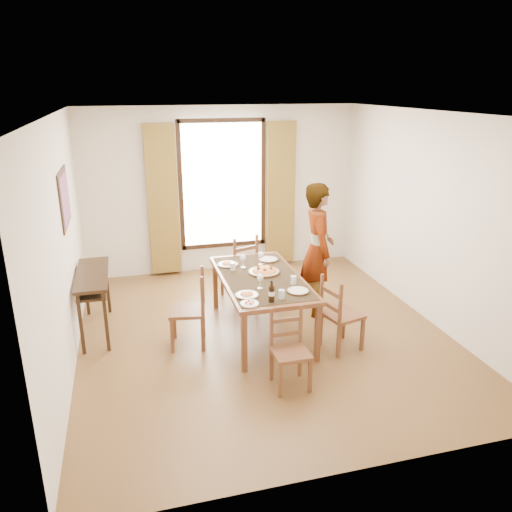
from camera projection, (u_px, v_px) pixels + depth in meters
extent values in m
plane|color=#53371A|center=(263.00, 333.00, 6.36)|extent=(5.00, 5.00, 0.00)
cube|color=beige|center=(222.00, 190.00, 8.20)|extent=(4.50, 0.10, 2.70)
cube|color=beige|center=(356.00, 324.00, 3.63)|extent=(4.50, 0.10, 2.70)
cube|color=beige|center=(63.00, 246.00, 5.37)|extent=(0.10, 5.00, 2.70)
cube|color=beige|center=(430.00, 219.00, 6.46)|extent=(0.10, 5.00, 2.70)
cube|color=white|center=(264.00, 111.00, 5.47)|extent=(4.50, 5.00, 0.04)
cube|color=white|center=(222.00, 185.00, 8.14)|extent=(1.30, 0.04, 2.00)
cube|color=olive|center=(163.00, 201.00, 7.91)|extent=(0.48, 0.10, 2.40)
cube|color=olive|center=(281.00, 194.00, 8.39)|extent=(0.48, 0.10, 2.40)
cube|color=black|center=(64.00, 198.00, 5.79)|extent=(0.02, 0.86, 0.66)
cube|color=#BD4723|center=(65.00, 198.00, 5.79)|extent=(0.01, 0.76, 0.56)
cube|color=black|center=(92.00, 274.00, 6.15)|extent=(0.38, 1.20, 0.04)
cube|color=black|center=(93.00, 283.00, 6.19)|extent=(0.34, 1.10, 0.03)
cube|color=black|center=(81.00, 324.00, 5.75)|extent=(0.04, 0.04, 0.76)
cube|color=black|center=(86.00, 289.00, 6.75)|extent=(0.04, 0.04, 0.76)
cube|color=black|center=(106.00, 322.00, 5.82)|extent=(0.04, 0.04, 0.76)
cube|color=black|center=(108.00, 287.00, 6.82)|extent=(0.04, 0.04, 0.76)
cube|color=brown|center=(261.00, 279.00, 6.16)|extent=(0.97, 1.83, 0.05)
cube|color=black|center=(261.00, 277.00, 6.15)|extent=(0.89, 1.68, 0.01)
cube|color=brown|center=(244.00, 343.00, 5.40)|extent=(0.06, 0.06, 0.70)
cube|color=brown|center=(215.00, 285.00, 6.96)|extent=(0.06, 0.06, 0.70)
cube|color=brown|center=(318.00, 333.00, 5.61)|extent=(0.06, 0.06, 0.70)
cube|color=brown|center=(274.00, 279.00, 7.16)|extent=(0.06, 0.06, 0.70)
cube|color=brown|center=(187.00, 311.00, 5.94)|extent=(0.49, 0.49, 0.04)
cube|color=brown|center=(174.00, 321.00, 6.17)|extent=(0.04, 0.04, 0.45)
cube|color=brown|center=(203.00, 320.00, 6.20)|extent=(0.04, 0.04, 0.45)
cube|color=brown|center=(172.00, 335.00, 5.83)|extent=(0.04, 0.04, 0.45)
cube|color=brown|center=(203.00, 334.00, 5.86)|extent=(0.04, 0.04, 0.45)
cube|color=brown|center=(203.00, 285.00, 6.04)|extent=(0.04, 0.04, 0.50)
cube|color=brown|center=(202.00, 297.00, 5.70)|extent=(0.04, 0.04, 0.50)
cube|color=brown|center=(203.00, 299.00, 5.91)|extent=(0.09, 0.36, 0.05)
cube|color=brown|center=(202.00, 285.00, 5.85)|extent=(0.09, 0.36, 0.05)
cube|color=brown|center=(239.00, 267.00, 7.31)|extent=(0.55, 0.55, 0.04)
cube|color=brown|center=(243.00, 276.00, 7.63)|extent=(0.04, 0.04, 0.46)
cube|color=brown|center=(256.00, 283.00, 7.34)|extent=(0.04, 0.04, 0.46)
cube|color=brown|center=(222.00, 280.00, 7.43)|extent=(0.04, 0.04, 0.46)
cube|color=brown|center=(235.00, 288.00, 7.14)|extent=(0.04, 0.04, 0.46)
cube|color=brown|center=(257.00, 252.00, 7.17)|extent=(0.04, 0.04, 0.51)
cube|color=brown|center=(235.00, 257.00, 6.98)|extent=(0.04, 0.04, 0.51)
cube|color=brown|center=(246.00, 261.00, 7.11)|extent=(0.36, 0.14, 0.05)
cube|color=brown|center=(246.00, 249.00, 7.05)|extent=(0.36, 0.14, 0.05)
cube|color=brown|center=(291.00, 353.00, 5.11)|extent=(0.37, 0.37, 0.04)
cube|color=brown|center=(280.00, 380.00, 4.99)|extent=(0.04, 0.04, 0.40)
cube|color=brown|center=(271.00, 364.00, 5.28)|extent=(0.04, 0.04, 0.40)
cube|color=brown|center=(310.00, 376.00, 5.07)|extent=(0.04, 0.04, 0.40)
cube|color=brown|center=(300.00, 360.00, 5.36)|extent=(0.04, 0.04, 0.40)
cube|color=brown|center=(272.00, 328.00, 5.15)|extent=(0.03, 0.03, 0.44)
cube|color=brown|center=(301.00, 324.00, 5.23)|extent=(0.03, 0.03, 0.44)
cube|color=brown|center=(286.00, 334.00, 5.22)|extent=(0.32, 0.03, 0.04)
cube|color=brown|center=(286.00, 320.00, 5.17)|extent=(0.32, 0.03, 0.04)
cube|color=brown|center=(342.00, 314.00, 5.87)|extent=(0.50, 0.50, 0.04)
cube|color=brown|center=(362.00, 334.00, 5.88)|extent=(0.04, 0.04, 0.44)
cube|color=brown|center=(339.00, 341.00, 5.71)|extent=(0.04, 0.04, 0.44)
cube|color=brown|center=(343.00, 322.00, 6.16)|extent=(0.04, 0.04, 0.44)
cube|color=brown|center=(321.00, 329.00, 6.00)|extent=(0.04, 0.04, 0.44)
cube|color=brown|center=(340.00, 304.00, 5.56)|extent=(0.03, 0.03, 0.49)
cube|color=brown|center=(322.00, 293.00, 5.85)|extent=(0.03, 0.03, 0.49)
cube|color=brown|center=(330.00, 306.00, 5.73)|extent=(0.11, 0.34, 0.05)
cube|color=brown|center=(331.00, 292.00, 5.68)|extent=(0.11, 0.34, 0.05)
imported|color=gray|center=(318.00, 250.00, 6.68)|extent=(0.78, 0.62, 1.81)
cylinder|color=silver|center=(294.00, 280.00, 5.91)|extent=(0.07, 0.07, 0.10)
cylinder|color=silver|center=(233.00, 266.00, 6.35)|extent=(0.07, 0.07, 0.10)
cylinder|color=silver|center=(282.00, 294.00, 5.51)|extent=(0.07, 0.07, 0.10)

